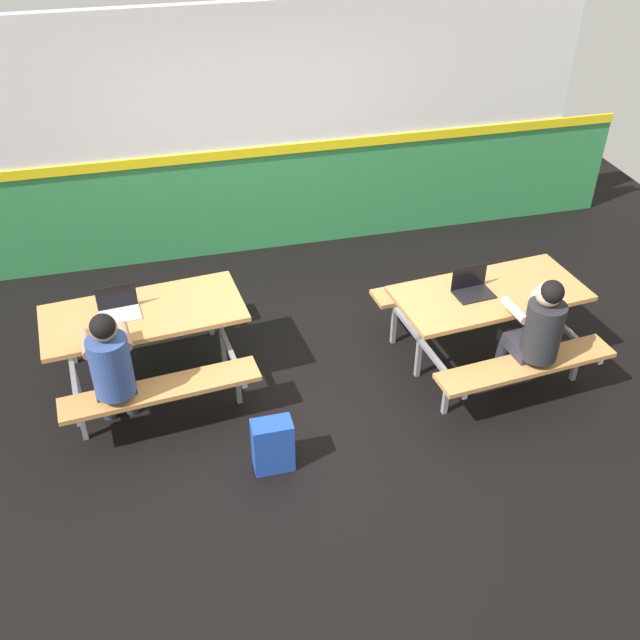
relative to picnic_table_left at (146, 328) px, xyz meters
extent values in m
cube|color=black|center=(1.43, -0.30, -0.58)|extent=(10.00, 10.00, 0.02)
cube|color=#338C4C|center=(1.43, 2.10, -0.02)|extent=(8.00, 0.12, 1.10)
cube|color=yellow|center=(1.43, 2.03, 0.58)|extent=(8.00, 0.03, 0.10)
cube|color=silver|center=(1.43, 2.10, 1.33)|extent=(6.72, 0.12, 1.40)
cube|color=tan|center=(0.00, 0.00, 0.15)|extent=(1.68, 0.91, 0.04)
cube|color=tan|center=(0.06, -0.63, -0.14)|extent=(1.55, 0.43, 0.04)
cube|color=tan|center=(-0.06, 0.63, -0.14)|extent=(1.55, 0.43, 0.04)
cube|color=gray|center=(-0.62, -0.06, -0.22)|extent=(0.04, 0.04, 0.70)
cube|color=gray|center=(-0.62, -0.06, -0.18)|extent=(0.20, 1.55, 0.04)
cube|color=gray|center=(-0.57, -0.57, -0.37)|extent=(0.04, 0.04, 0.41)
cube|color=gray|center=(-0.67, 0.44, -0.37)|extent=(0.04, 0.04, 0.41)
cube|color=gray|center=(0.62, 0.06, -0.22)|extent=(0.04, 0.04, 0.70)
cube|color=gray|center=(0.62, 0.06, -0.18)|extent=(0.20, 1.55, 0.04)
cube|color=gray|center=(0.67, -0.44, -0.37)|extent=(0.04, 0.04, 0.41)
cube|color=gray|center=(0.57, 0.57, -0.37)|extent=(0.04, 0.04, 0.41)
cube|color=tan|center=(2.85, -0.41, 0.15)|extent=(1.68, 0.91, 0.04)
cube|color=tan|center=(2.92, -1.04, -0.14)|extent=(1.55, 0.43, 0.04)
cube|color=tan|center=(2.79, 0.22, -0.14)|extent=(1.55, 0.43, 0.04)
cube|color=gray|center=(2.23, -0.47, -0.22)|extent=(0.04, 0.04, 0.70)
cube|color=gray|center=(2.23, -0.47, -0.18)|extent=(0.20, 1.55, 0.04)
cube|color=gray|center=(2.29, -0.98, -0.37)|extent=(0.04, 0.04, 0.41)
cube|color=gray|center=(2.18, 0.03, -0.37)|extent=(0.04, 0.04, 0.41)
cube|color=gray|center=(3.48, -0.34, -0.22)|extent=(0.04, 0.04, 0.70)
cube|color=gray|center=(3.48, -0.34, -0.18)|extent=(0.20, 1.55, 0.04)
cube|color=gray|center=(3.53, -0.85, -0.37)|extent=(0.04, 0.04, 0.41)
cube|color=gray|center=(3.42, 0.16, -0.37)|extent=(0.04, 0.04, 0.41)
cylinder|color=#2D2D38|center=(-0.38, -0.35, -0.35)|extent=(0.11, 0.11, 0.45)
cylinder|color=#2D2D38|center=(-0.20, -0.33, -0.35)|extent=(0.11, 0.11, 0.45)
cube|color=#2D2D38|center=(-0.28, -0.49, -0.06)|extent=(0.34, 0.41, 0.12)
cylinder|color=#334C8C|center=(-0.26, -0.66, 0.18)|extent=(0.30, 0.30, 0.48)
cylinder|color=#A57A5B|center=(-0.42, -0.48, 0.27)|extent=(0.11, 0.31, 0.08)
cylinder|color=#A57A5B|center=(-0.14, -0.45, 0.27)|extent=(0.11, 0.31, 0.08)
sphere|color=#A57A5B|center=(-0.26, -0.64, 0.51)|extent=(0.20, 0.20, 0.20)
sphere|color=black|center=(-0.26, -0.67, 0.54)|extent=(0.18, 0.18, 0.18)
cylinder|color=#2D2D38|center=(2.88, -0.72, -0.35)|extent=(0.11, 0.11, 0.45)
cylinder|color=#2D2D38|center=(3.06, -0.70, -0.35)|extent=(0.11, 0.11, 0.45)
cube|color=#2D2D38|center=(2.99, -0.86, -0.06)|extent=(0.34, 0.41, 0.12)
cylinder|color=#26262B|center=(3.01, -1.03, 0.18)|extent=(0.30, 0.30, 0.48)
cylinder|color=beige|center=(2.85, -0.85, 0.27)|extent=(0.11, 0.31, 0.08)
cylinder|color=beige|center=(3.12, -0.82, 0.27)|extent=(0.11, 0.31, 0.08)
sphere|color=beige|center=(3.00, -1.01, 0.51)|extent=(0.20, 0.20, 0.20)
sphere|color=black|center=(3.01, -1.04, 0.54)|extent=(0.18, 0.18, 0.18)
cube|color=silver|center=(-0.18, -0.02, 0.18)|extent=(0.34, 0.25, 0.01)
cube|color=black|center=(-0.19, 0.09, 0.29)|extent=(0.32, 0.04, 0.21)
cube|color=black|center=(2.70, -0.42, 0.18)|extent=(0.34, 0.25, 0.01)
cube|color=black|center=(2.69, -0.32, 0.29)|extent=(0.32, 0.04, 0.21)
cube|color=#1E47B2|center=(0.81, -1.22, -0.35)|extent=(0.30, 0.18, 0.44)
cube|color=#1E47B2|center=(0.81, -1.11, -0.42)|extent=(0.21, 0.04, 0.19)
camera|label=1|loc=(0.22, -5.03, 3.55)|focal=40.96mm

